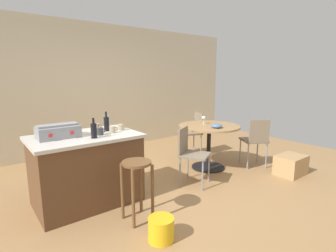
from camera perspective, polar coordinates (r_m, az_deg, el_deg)
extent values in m
plane|color=#A37A4C|center=(3.70, -1.95, -14.79)|extent=(8.80, 8.80, 0.00)
cube|color=beige|center=(5.76, -18.08, 7.82)|extent=(8.00, 0.10, 2.70)
cube|color=brown|center=(3.51, -17.41, -9.35)|extent=(1.24, 0.78, 0.84)
cube|color=beige|center=(3.38, -17.83, -2.30)|extent=(1.30, 0.84, 0.04)
cylinder|color=brown|center=(3.17, -5.99, -12.94)|extent=(0.04, 0.04, 0.66)
cylinder|color=brown|center=(3.06, -10.02, -13.95)|extent=(0.04, 0.04, 0.66)
cylinder|color=brown|center=(2.86, -7.64, -15.68)|extent=(0.04, 0.04, 0.66)
cylinder|color=brown|center=(2.98, -3.43, -14.50)|extent=(0.04, 0.04, 0.66)
cylinder|color=brown|center=(2.88, -6.93, -8.02)|extent=(0.33, 0.33, 0.03)
cylinder|color=black|center=(4.74, 8.78, -8.87)|extent=(0.58, 0.58, 0.02)
cylinder|color=black|center=(4.63, 8.90, -4.70)|extent=(0.07, 0.07, 0.74)
cylinder|color=#A37A4C|center=(4.55, 9.05, -0.03)|extent=(1.05, 1.05, 0.03)
cube|color=#7F705B|center=(3.89, 5.97, -6.35)|extent=(0.54, 0.54, 0.03)
cube|color=#7F705B|center=(3.89, 3.36, -3.22)|extent=(0.33, 0.19, 0.40)
cylinder|color=gray|center=(4.17, 4.37, -8.55)|extent=(0.02, 0.02, 0.44)
cylinder|color=gray|center=(3.87, 2.68, -10.11)|extent=(0.02, 0.02, 0.44)
cylinder|color=gray|center=(3.77, 7.60, -10.77)|extent=(0.02, 0.02, 0.44)
cylinder|color=gray|center=(4.07, 8.95, -9.11)|extent=(0.02, 0.02, 0.44)
cube|color=#7F705B|center=(4.90, 18.30, -2.98)|extent=(0.55, 0.55, 0.03)
cube|color=#7F705B|center=(4.70, 19.44, -1.15)|extent=(0.32, 0.20, 0.40)
cylinder|color=gray|center=(4.75, 17.15, -6.44)|extent=(0.02, 0.02, 0.46)
cylinder|color=gray|center=(4.90, 20.79, -6.14)|extent=(0.02, 0.02, 0.46)
cylinder|color=gray|center=(5.19, 19.03, -5.09)|extent=(0.02, 0.02, 0.46)
cylinder|color=gray|center=(5.05, 15.56, -5.33)|extent=(0.02, 0.02, 0.46)
cube|color=#7F705B|center=(5.31, 4.84, -1.46)|extent=(0.51, 0.51, 0.03)
cube|color=#7F705B|center=(5.35, 6.73, 0.78)|extent=(0.14, 0.35, 0.40)
cylinder|color=gray|center=(5.29, 7.24, -4.28)|extent=(0.02, 0.02, 0.46)
cylinder|color=gray|center=(5.59, 5.68, -3.43)|extent=(0.02, 0.02, 0.46)
cylinder|color=gray|center=(5.45, 2.44, -3.74)|extent=(0.02, 0.02, 0.46)
cylinder|color=gray|center=(5.15, 3.84, -4.63)|extent=(0.02, 0.02, 0.46)
cube|color=gray|center=(3.34, -22.98, -1.22)|extent=(0.47, 0.27, 0.14)
cube|color=gray|center=(3.32, -23.09, 0.18)|extent=(0.45, 0.16, 0.02)
cube|color=red|center=(3.18, -24.37, -1.91)|extent=(0.04, 0.01, 0.04)
cube|color=red|center=(3.24, -20.32, -1.39)|extent=(0.04, 0.01, 0.04)
cylinder|color=black|center=(3.18, -15.98, -1.03)|extent=(0.07, 0.07, 0.17)
cylinder|color=black|center=(3.16, -16.09, 1.11)|extent=(0.03, 0.03, 0.07)
cylinder|color=#B7B2AD|center=(3.71, -13.09, 0.65)|extent=(0.06, 0.06, 0.16)
cylinder|color=#B7B2AD|center=(3.69, -13.17, 2.34)|extent=(0.02, 0.02, 0.06)
cylinder|color=black|center=(3.55, -13.36, 0.42)|extent=(0.07, 0.07, 0.19)
cylinder|color=black|center=(3.53, -13.45, 2.50)|extent=(0.03, 0.03, 0.07)
cylinder|color=tan|center=(3.43, -12.10, -0.79)|extent=(0.08, 0.08, 0.08)
torus|color=tan|center=(3.45, -11.35, -0.62)|extent=(0.05, 0.01, 0.05)
cylinder|color=#383838|center=(3.34, -14.70, -1.16)|extent=(0.08, 0.08, 0.09)
torus|color=#383838|center=(3.36, -13.87, -0.97)|extent=(0.05, 0.01, 0.05)
cylinder|color=tan|center=(3.62, -15.37, -0.20)|extent=(0.07, 0.07, 0.10)
torus|color=tan|center=(3.64, -14.68, -0.04)|extent=(0.05, 0.01, 0.05)
cylinder|color=tan|center=(3.57, -10.33, -0.27)|extent=(0.08, 0.08, 0.08)
torus|color=tan|center=(3.59, -9.60, -0.11)|extent=(0.05, 0.01, 0.05)
cylinder|color=silver|center=(4.66, 7.83, 0.49)|extent=(0.06, 0.06, 0.00)
cylinder|color=silver|center=(4.65, 7.84, 0.99)|extent=(0.01, 0.01, 0.08)
ellipsoid|color=silver|center=(4.64, 7.87, 1.82)|extent=(0.07, 0.07, 0.06)
ellipsoid|color=#4C7099|center=(4.33, 10.64, 0.04)|extent=(0.18, 0.18, 0.07)
cube|color=tan|center=(4.79, 25.35, -7.75)|extent=(0.49, 0.37, 0.32)
cylinder|color=yellow|center=(2.76, -1.51, -21.67)|extent=(0.26, 0.26, 0.24)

